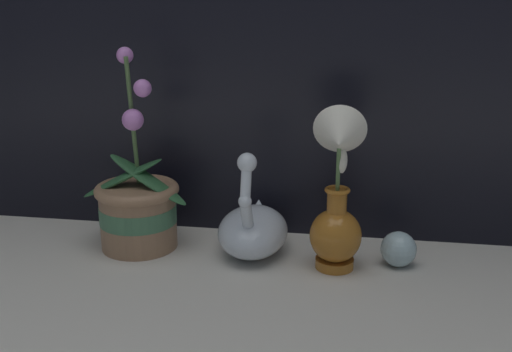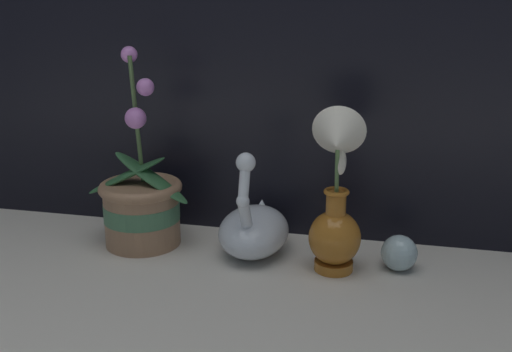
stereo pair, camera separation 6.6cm
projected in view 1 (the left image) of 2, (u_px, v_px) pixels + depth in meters
ground_plane at (237, 292)px, 0.97m from camera, size 2.80×2.80×0.00m
orchid_potted_plant at (138, 207)px, 1.12m from camera, size 0.21×0.16×0.38m
swan_figurine at (253, 228)px, 1.10m from camera, size 0.13×0.20×0.21m
blue_vase at (337, 206)px, 1.02m from camera, size 0.09×0.11×0.29m
glass_sphere at (398, 249)px, 1.06m from camera, size 0.06×0.06×0.06m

